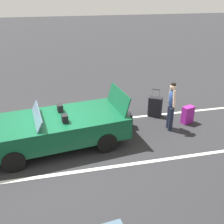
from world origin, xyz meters
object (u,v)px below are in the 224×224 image
(suitcase_small_carryon, at_px, (129,120))
(traveler_person, at_px, (171,104))
(suitcase_medium_bright, at_px, (188,115))
(convertible_car, at_px, (50,129))
(suitcase_large_black, at_px, (155,107))

(suitcase_small_carryon, bearing_deg, traveler_person, -11.81)
(suitcase_medium_bright, distance_m, suitcase_small_carryon, 2.10)
(convertible_car, height_order, suitcase_large_black, convertible_car)
(suitcase_medium_bright, bearing_deg, suitcase_large_black, 31.18)
(suitcase_medium_bright, xyz_separation_m, suitcase_small_carryon, (2.10, -0.17, -0.06))
(suitcase_large_black, distance_m, suitcase_medium_bright, 1.20)
(suitcase_medium_bright, xyz_separation_m, traveler_person, (0.80, 0.27, 0.62))
(convertible_car, relative_size, traveler_person, 2.62)
(suitcase_large_black, distance_m, traveler_person, 1.19)
(suitcase_large_black, relative_size, suitcase_small_carryon, 1.48)
(convertible_car, relative_size, suitcase_small_carryon, 5.89)
(suitcase_large_black, xyz_separation_m, suitcase_medium_bright, (-0.92, 0.77, -0.06))
(traveler_person, bearing_deg, suitcase_large_black, -76.70)
(suitcase_small_carryon, height_order, traveler_person, traveler_person)
(convertible_car, distance_m, suitcase_large_black, 4.00)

